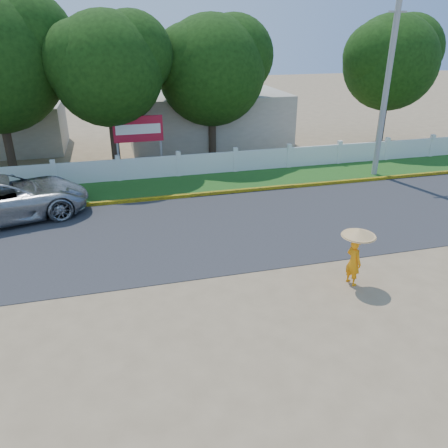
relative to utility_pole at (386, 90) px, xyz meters
name	(u,v)px	position (x,y,z in m)	size (l,w,h in m)	color
ground	(241,293)	(-9.88, -8.94, -4.22)	(120.00, 120.00, 0.00)	#9E8460
road	(207,229)	(-9.88, -4.44, -4.21)	(60.00, 7.00, 0.02)	#38383A
grass_verge	(184,185)	(-9.88, 0.81, -4.21)	(60.00, 3.50, 0.03)	#2D601E
curb	(190,195)	(-9.88, -0.89, -4.14)	(40.00, 0.18, 0.16)	yellow
fence	(179,166)	(-9.88, 2.26, -3.67)	(40.00, 0.10, 1.10)	silver
building_near	(207,118)	(-6.88, 9.06, -2.62)	(10.00, 6.00, 3.20)	#B7AD99
utility_pole	(386,90)	(0.00, 0.00, 0.00)	(0.28, 0.28, 8.44)	gray
vehicle	(5,199)	(-17.34, -1.50, -3.35)	(2.89, 6.27, 1.74)	#A2A6AA
monk_with_parasol	(356,248)	(-6.55, -9.28, -3.05)	(0.99, 0.99, 1.80)	orange
billboard	(138,132)	(-11.70, 3.36, -2.08)	(2.50, 0.13, 2.95)	gray
tree_row	(130,70)	(-11.78, 5.26, 0.74)	(34.37, 7.50, 8.86)	#473828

